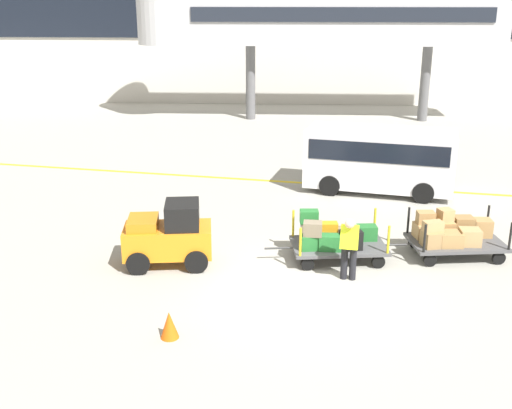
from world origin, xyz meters
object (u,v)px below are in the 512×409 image
Objects in this scene: shuttle_van at (380,156)px; baggage_handler at (349,246)px; safety_cone_near at (169,325)px; baggage_cart_lead at (334,239)px; baggage_tug at (169,236)px; baggage_cart_middle at (452,234)px.

baggage_handler is at bearing -102.75° from shuttle_van.
safety_cone_near is at bearing -142.79° from baggage_handler.
baggage_cart_lead is 1.27m from baggage_handler.
baggage_tug is 4.32m from baggage_handler.
shuttle_van is (1.85, 5.82, 0.68)m from baggage_cart_lead.
baggage_cart_lead is 1.96× the size of baggage_handler.
baggage_cart_lead is at bearing -107.68° from shuttle_van.
shuttle_van is 9.27× the size of safety_cone_near.
baggage_cart_middle is 0.60× the size of shuttle_van.
baggage_cart_middle is (6.98, 0.95, -0.18)m from baggage_tug.
shuttle_van is 11.13m from safety_cone_near.
safety_cone_near is at bearing -145.35° from baggage_cart_middle.
baggage_tug is 4.04× the size of safety_cone_near.
baggage_cart_lead is 3.01m from baggage_cart_middle.
baggage_cart_lead is at bearing 102.51° from baggage_handler.
baggage_tug reaches higher than baggage_handler.
baggage_cart_lead reaches higher than baggage_cart_middle.
baggage_handler is at bearing -9.01° from baggage_tug.
baggage_tug is 3.53m from safety_cone_near.
baggage_tug reaches higher than baggage_cart_lead.
baggage_tug is 4.04m from baggage_cart_lead.
baggage_cart_middle is 7.73m from safety_cone_near.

